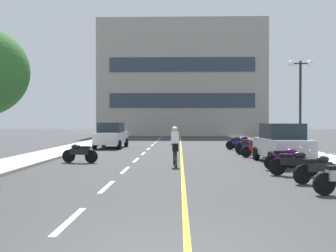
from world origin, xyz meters
TOP-DOWN VIEW (x-y plane):
  - ground_plane at (0.00, 21.00)m, footprint 140.00×140.00m
  - curb_left at (-7.20, 24.00)m, footprint 2.40×72.00m
  - curb_right at (7.20, 24.00)m, footprint 2.40×72.00m
  - lane_dash_0 at (-2.00, 2.00)m, footprint 0.14×2.20m
  - lane_dash_1 at (-2.00, 6.00)m, footprint 0.14×2.20m
  - lane_dash_2 at (-2.00, 10.00)m, footprint 0.14×2.20m
  - lane_dash_3 at (-2.00, 14.00)m, footprint 0.14×2.20m
  - lane_dash_4 at (-2.00, 18.00)m, footprint 0.14×2.20m
  - lane_dash_5 at (-2.00, 22.00)m, footprint 0.14×2.20m
  - lane_dash_6 at (-2.00, 26.00)m, footprint 0.14×2.20m
  - lane_dash_7 at (-2.00, 30.00)m, footprint 0.14×2.20m
  - lane_dash_8 at (-2.00, 34.00)m, footprint 0.14×2.20m
  - lane_dash_9 at (-2.00, 38.00)m, footprint 0.14×2.20m
  - lane_dash_10 at (-2.00, 42.00)m, footprint 0.14×2.20m
  - lane_dash_11 at (-2.00, 46.00)m, footprint 0.14×2.20m
  - centre_line_yellow at (0.25, 24.00)m, footprint 0.12×66.00m
  - office_building at (0.49, 49.78)m, footprint 21.86×9.67m
  - street_lamp_mid at (7.27, 18.12)m, footprint 1.46×0.36m
  - parked_car_near at (4.83, 12.82)m, footprint 2.07×4.27m
  - parked_car_mid at (-4.73, 22.78)m, footprint 2.04×4.26m
  - motorcycle_2 at (4.40, 6.79)m, footprint 1.64×0.80m
  - motorcycle_3 at (4.15, 8.47)m, footprint 1.68×0.66m
  - motorcycle_4 at (4.31, 10.04)m, footprint 1.70×0.60m
  - motorcycle_5 at (-4.46, 12.65)m, footprint 1.70×0.60m
  - motorcycle_6 at (4.24, 15.69)m, footprint 1.70×0.60m
  - motorcycle_7 at (4.20, 17.32)m, footprint 1.65×0.77m
  - motorcycle_8 at (4.43, 19.39)m, footprint 1.67×0.71m
  - motorcycle_9 at (4.12, 21.26)m, footprint 1.70×0.60m
  - motorcycle_10 at (4.57, 22.88)m, footprint 1.70×0.60m
  - cyclist_rider at (-0.05, 11.34)m, footprint 0.43×1.77m

SIDE VIEW (x-z plane):
  - ground_plane at x=0.00m, z-range 0.00..0.00m
  - lane_dash_0 at x=-2.00m, z-range 0.00..0.01m
  - lane_dash_1 at x=-2.00m, z-range 0.00..0.01m
  - lane_dash_2 at x=-2.00m, z-range 0.00..0.01m
  - lane_dash_3 at x=-2.00m, z-range 0.00..0.01m
  - lane_dash_4 at x=-2.00m, z-range 0.00..0.01m
  - lane_dash_5 at x=-2.00m, z-range 0.00..0.01m
  - lane_dash_6 at x=-2.00m, z-range 0.00..0.01m
  - lane_dash_7 at x=-2.00m, z-range 0.00..0.01m
  - lane_dash_8 at x=-2.00m, z-range 0.00..0.01m
  - lane_dash_9 at x=-2.00m, z-range 0.00..0.01m
  - lane_dash_10 at x=-2.00m, z-range 0.00..0.01m
  - lane_dash_11 at x=-2.00m, z-range 0.00..0.01m
  - centre_line_yellow at x=0.25m, z-range 0.00..0.01m
  - curb_left at x=-7.20m, z-range 0.00..0.12m
  - curb_right at x=7.20m, z-range 0.00..0.12m
  - motorcycle_2 at x=4.40m, z-range 0.01..0.93m
  - motorcycle_3 at x=4.15m, z-range 0.01..0.93m
  - motorcycle_4 at x=4.31m, z-range 0.01..0.93m
  - motorcycle_5 at x=-4.46m, z-range 0.01..0.93m
  - motorcycle_6 at x=4.24m, z-range 0.01..0.93m
  - motorcycle_7 at x=4.20m, z-range 0.01..0.93m
  - motorcycle_8 at x=4.43m, z-range 0.01..0.93m
  - motorcycle_9 at x=4.12m, z-range 0.01..0.93m
  - motorcycle_10 at x=4.57m, z-range 0.01..0.93m
  - cyclist_rider at x=-0.05m, z-range 0.03..1.74m
  - parked_car_near at x=4.83m, z-range 0.01..1.83m
  - parked_car_mid at x=-4.73m, z-range 0.01..1.83m
  - street_lamp_mid at x=7.27m, z-range 1.34..6.71m
  - office_building at x=0.49m, z-range 0.00..15.10m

